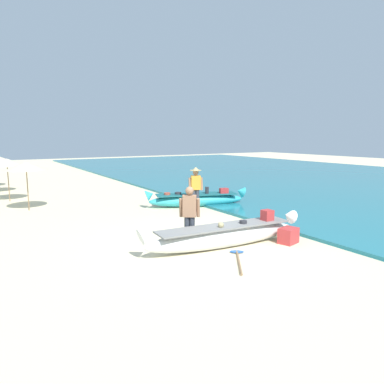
% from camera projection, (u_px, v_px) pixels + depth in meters
% --- Properties ---
extents(ground_plane, '(80.00, 80.00, 0.00)m').
position_uv_depth(ground_plane, '(202.00, 241.00, 10.02)').
color(ground_plane, beige).
extents(sea, '(24.00, 56.00, 0.10)m').
position_uv_depth(sea, '(320.00, 178.00, 24.33)').
color(sea, teal).
rests_on(sea, ground).
extents(boat_white_foreground, '(4.80, 0.98, 0.87)m').
position_uv_depth(boat_white_foreground, '(225.00, 235.00, 9.48)').
color(boat_white_foreground, white).
rests_on(boat_white_foreground, ground).
extents(boat_cyan_midground, '(4.20, 1.99, 0.83)m').
position_uv_depth(boat_cyan_midground, '(197.00, 199.00, 14.94)').
color(boat_cyan_midground, '#33B2BC').
rests_on(boat_cyan_midground, ground).
extents(person_vendor_hatted, '(0.58, 0.44, 1.73)m').
position_uv_depth(person_vendor_hatted, '(196.00, 186.00, 13.83)').
color(person_vendor_hatted, '#333842').
rests_on(person_vendor_hatted, ground).
extents(person_tourist_customer, '(0.56, 0.47, 1.58)m').
position_uv_depth(person_tourist_customer, '(190.00, 213.00, 9.54)').
color(person_tourist_customer, '#333842').
rests_on(person_tourist_customer, ground).
extents(parasol_row_0, '(1.60, 1.60, 1.91)m').
position_uv_depth(parasol_row_0, '(26.00, 166.00, 13.88)').
color(parasol_row_0, '#8E6B47').
rests_on(parasol_row_0, ground).
extents(parasol_row_1, '(1.60, 1.60, 1.91)m').
position_uv_depth(parasol_row_1, '(7.00, 162.00, 15.83)').
color(parasol_row_1, '#8E6B47').
rests_on(parasol_row_1, ground).
extents(cooler_box, '(0.61, 0.51, 0.42)m').
position_uv_depth(cooler_box, '(288.00, 236.00, 9.82)').
color(cooler_box, '#C63838').
rests_on(cooler_box, ground).
extents(paddle, '(1.10, 1.45, 0.05)m').
position_uv_depth(paddle, '(238.00, 258.00, 8.56)').
color(paddle, '#8E6B47').
rests_on(paddle, ground).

